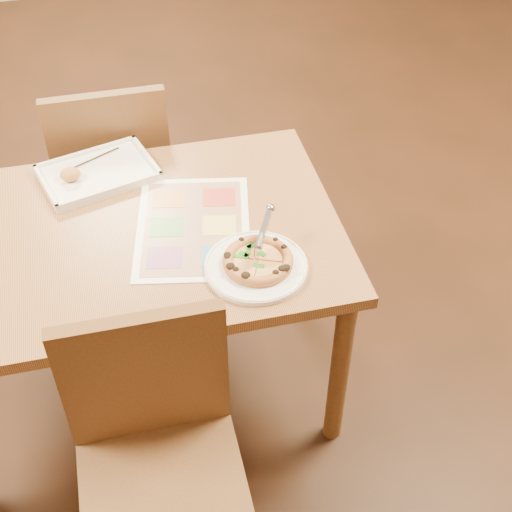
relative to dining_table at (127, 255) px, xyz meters
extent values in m
plane|color=black|center=(0.00, 0.00, -0.63)|extent=(7.00, 7.00, 0.00)
cube|color=#A06B40|center=(0.00, 0.00, 0.07)|extent=(1.30, 0.85, 0.04)
cylinder|color=brown|center=(0.59, -0.36, -0.29)|extent=(0.06, 0.06, 0.68)
cylinder|color=brown|center=(0.59, 0.36, -0.29)|extent=(0.06, 0.06, 0.68)
cube|color=brown|center=(0.00, -0.70, -0.18)|extent=(0.42, 0.42, 0.04)
cube|color=brown|center=(0.00, -0.51, 0.04)|extent=(0.42, 0.04, 0.45)
cube|color=brown|center=(0.00, 0.70, -0.18)|extent=(0.42, 0.42, 0.04)
cube|color=brown|center=(0.00, 0.51, 0.04)|extent=(0.42, 0.04, 0.45)
cylinder|color=white|center=(0.35, -0.24, 0.09)|extent=(0.37, 0.37, 0.02)
cylinder|color=#C17741|center=(0.36, -0.23, 0.11)|extent=(0.20, 0.20, 0.01)
cylinder|color=#E8D57E|center=(0.36, -0.23, 0.11)|extent=(0.16, 0.16, 0.01)
torus|color=#C17741|center=(0.36, -0.23, 0.11)|extent=(0.20, 0.20, 0.03)
cylinder|color=silver|center=(0.36, -0.23, 0.16)|extent=(0.04, 0.07, 0.08)
cube|color=silver|center=(0.39, -0.17, 0.18)|extent=(0.08, 0.12, 0.06)
cube|color=white|center=(-0.05, 0.30, 0.10)|extent=(0.41, 0.33, 0.02)
cube|color=silver|center=(-0.05, 0.30, 0.11)|extent=(0.16, 0.09, 0.00)
ellipsoid|color=#C28745|center=(-0.14, 0.28, 0.13)|extent=(0.07, 0.05, 0.04)
cube|color=white|center=(0.21, -0.02, 0.09)|extent=(0.42, 0.53, 0.00)
camera|label=1|loc=(0.02, -1.64, 1.50)|focal=50.00mm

